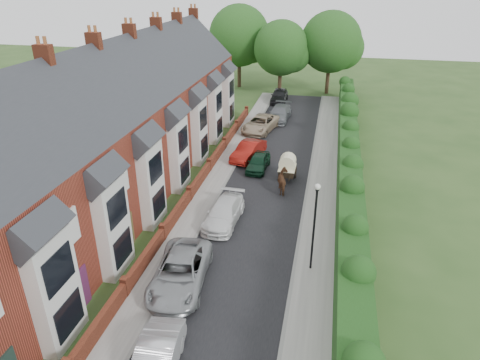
% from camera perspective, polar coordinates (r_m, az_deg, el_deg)
% --- Properties ---
extents(ground, '(140.00, 140.00, 0.00)m').
position_cam_1_polar(ground, '(21.06, -1.11, -17.19)').
color(ground, '#2D4C1E').
rests_on(ground, ground).
extents(road, '(6.00, 58.00, 0.02)m').
position_cam_1_polar(road, '(29.94, 2.77, -2.79)').
color(road, black).
rests_on(road, ground).
extents(pavement_hedge_side, '(2.20, 58.00, 0.12)m').
position_cam_1_polar(pavement_hedge_side, '(29.63, 10.63, -3.47)').
color(pavement_hedge_side, gray).
rests_on(pavement_hedge_side, ground).
extents(pavement_house_side, '(1.70, 58.00, 0.12)m').
position_cam_1_polar(pavement_house_side, '(30.68, -4.33, -1.97)').
color(pavement_house_side, gray).
rests_on(pavement_house_side, ground).
extents(kerb_hedge_side, '(0.18, 58.00, 0.13)m').
position_cam_1_polar(kerb_hedge_side, '(29.65, 8.60, -3.27)').
color(kerb_hedge_side, gray).
rests_on(kerb_hedge_side, ground).
extents(kerb_house_side, '(0.18, 58.00, 0.13)m').
position_cam_1_polar(kerb_house_side, '(30.48, -2.89, -2.12)').
color(kerb_house_side, gray).
rests_on(kerb_house_side, ground).
extents(hedge, '(2.10, 58.00, 2.85)m').
position_cam_1_polar(hedge, '(28.97, 14.42, -1.13)').
color(hedge, '#1A3B13').
rests_on(hedge, ground).
extents(terrace_row, '(9.05, 40.50, 11.50)m').
position_cam_1_polar(terrace_row, '(30.48, -17.07, 5.80)').
color(terrace_row, '#953625').
rests_on(terrace_row, ground).
extents(garden_wall_row, '(0.35, 40.35, 1.10)m').
position_cam_1_polar(garden_wall_row, '(29.94, -6.73, -1.97)').
color(garden_wall_row, maroon).
rests_on(garden_wall_row, ground).
extents(lamppost, '(0.32, 0.32, 5.16)m').
position_cam_1_polar(lamppost, '(21.95, 9.95, -4.87)').
color(lamppost, black).
rests_on(lamppost, ground).
extents(tree_far_left, '(7.14, 6.80, 9.29)m').
position_cam_1_polar(tree_far_left, '(56.04, 5.87, 16.93)').
color(tree_far_left, '#332316').
rests_on(tree_far_left, ground).
extents(tree_far_right, '(7.98, 7.60, 10.31)m').
position_cam_1_polar(tree_far_right, '(57.57, 12.41, 17.34)').
color(tree_far_right, '#332316').
rests_on(tree_far_right, ground).
extents(tree_far_back, '(8.40, 8.00, 10.82)m').
position_cam_1_polar(tree_far_back, '(59.78, 0.32, 18.50)').
color(tree_far_back, '#332316').
rests_on(tree_far_back, ground).
extents(car_silver_b, '(3.08, 5.75, 1.53)m').
position_cam_1_polar(car_silver_b, '(22.28, -7.98, -12.06)').
color(car_silver_b, '#979A9E').
rests_on(car_silver_b, ground).
extents(car_white, '(2.11, 4.78, 1.36)m').
position_cam_1_polar(car_white, '(27.14, -2.16, -4.41)').
color(car_white, white).
rests_on(car_white, ground).
extents(car_green, '(1.69, 3.84, 1.28)m').
position_cam_1_polar(car_green, '(34.43, 2.45, 2.40)').
color(car_green, black).
rests_on(car_green, ground).
extents(car_red, '(2.58, 4.70, 1.47)m').
position_cam_1_polar(car_red, '(36.41, 1.13, 3.92)').
color(car_red, maroon).
rests_on(car_red, ground).
extents(car_beige, '(3.61, 5.87, 1.52)m').
position_cam_1_polar(car_beige, '(43.07, 2.74, 7.48)').
color(car_beige, tan).
rests_on(car_beige, ground).
extents(car_grey, '(2.37, 5.28, 1.50)m').
position_cam_1_polar(car_grey, '(46.67, 5.30, 8.86)').
color(car_grey, slate).
rests_on(car_grey, ground).
extents(car_black, '(1.99, 4.77, 1.61)m').
position_cam_1_polar(car_black, '(53.50, 5.26, 11.15)').
color(car_black, black).
rests_on(car_black, ground).
extents(horse, '(1.40, 2.10, 1.63)m').
position_cam_1_polar(horse, '(30.93, 5.87, -0.23)').
color(horse, '#55341F').
rests_on(horse, ground).
extents(horse_cart, '(1.31, 2.89, 2.09)m').
position_cam_1_polar(horse_cart, '(32.64, 6.34, 1.94)').
color(horse_cart, black).
rests_on(horse_cart, ground).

